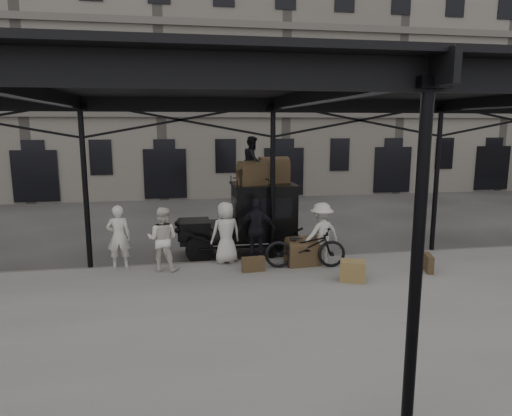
% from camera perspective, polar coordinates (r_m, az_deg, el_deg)
% --- Properties ---
extents(ground, '(120.00, 120.00, 0.00)m').
position_cam_1_polar(ground, '(11.41, 4.16, -9.78)').
color(ground, '#383533').
rests_on(ground, ground).
extents(platform, '(28.00, 8.00, 0.15)m').
position_cam_1_polar(platform, '(9.59, 7.16, -13.35)').
color(platform, slate).
rests_on(platform, ground).
extents(canopy, '(22.50, 9.00, 4.74)m').
position_cam_1_polar(canopy, '(9.09, 7.28, 14.55)').
color(canopy, black).
rests_on(canopy, ground).
extents(building_frontage, '(64.00, 8.00, 14.00)m').
position_cam_1_polar(building_frontage, '(28.67, -4.85, 16.45)').
color(building_frontage, slate).
rests_on(building_frontage, ground).
extents(taxi, '(3.65, 1.55, 2.18)m').
position_cam_1_polar(taxi, '(13.85, -0.35, -0.97)').
color(taxi, black).
rests_on(taxi, ground).
extents(porter_left, '(0.62, 0.41, 1.71)m').
position_cam_1_polar(porter_left, '(12.62, -16.79, -3.47)').
color(porter_left, beige).
rests_on(porter_left, platform).
extents(porter_midleft, '(0.96, 0.84, 1.69)m').
position_cam_1_polar(porter_midleft, '(12.15, -11.62, -3.81)').
color(porter_midleft, silver).
rests_on(porter_midleft, platform).
extents(porter_centre, '(0.95, 0.74, 1.71)m').
position_cam_1_polar(porter_centre, '(12.59, -3.79, -3.07)').
color(porter_centre, beige).
rests_on(porter_centre, platform).
extents(porter_official, '(1.11, 0.63, 1.79)m').
position_cam_1_polar(porter_official, '(12.70, 0.13, -2.74)').
color(porter_official, black).
rests_on(porter_official, platform).
extents(porter_right, '(1.25, 0.94, 1.71)m').
position_cam_1_polar(porter_right, '(12.53, 8.18, -3.22)').
color(porter_right, beige).
rests_on(porter_right, platform).
extents(bicycle, '(2.24, 1.03, 1.13)m').
position_cam_1_polar(bicycle, '(12.28, 6.17, -4.83)').
color(bicycle, black).
rests_on(bicycle, platform).
extents(porter_roof, '(0.70, 0.80, 1.42)m').
position_cam_1_polar(porter_roof, '(13.52, -0.42, 5.96)').
color(porter_roof, black).
rests_on(porter_roof, taxi).
extents(steamer_trunk_roof_near, '(0.92, 0.70, 0.60)m').
position_cam_1_polar(steamer_trunk_roof_near, '(13.40, -0.52, 4.16)').
color(steamer_trunk_roof_near, '#4A3C22').
rests_on(steamer_trunk_roof_near, taxi).
extents(steamer_trunk_roof_far, '(0.96, 0.66, 0.66)m').
position_cam_1_polar(steamer_trunk_roof_far, '(13.98, 2.21, 4.54)').
color(steamer_trunk_roof_far, '#4A3C22').
rests_on(steamer_trunk_roof_far, taxi).
extents(steamer_trunk_platform, '(0.95, 0.63, 0.66)m').
position_cam_1_polar(steamer_trunk_platform, '(12.56, 5.86, -5.60)').
color(steamer_trunk_platform, '#4A3C22').
rests_on(steamer_trunk_platform, platform).
extents(wicker_hamper, '(0.73, 0.65, 0.50)m').
position_cam_1_polar(wicker_hamper, '(11.52, 11.98, -7.68)').
color(wicker_hamper, olive).
rests_on(wicker_hamper, platform).
extents(suitcase_upright, '(0.32, 0.62, 0.45)m').
position_cam_1_polar(suitcase_upright, '(12.78, 20.73, -6.45)').
color(suitcase_upright, '#4A3C22').
rests_on(suitcase_upright, platform).
extents(suitcase_flat, '(0.61, 0.21, 0.40)m').
position_cam_1_polar(suitcase_flat, '(11.95, -0.34, -7.04)').
color(suitcase_flat, '#4A3C22').
rests_on(suitcase_flat, platform).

